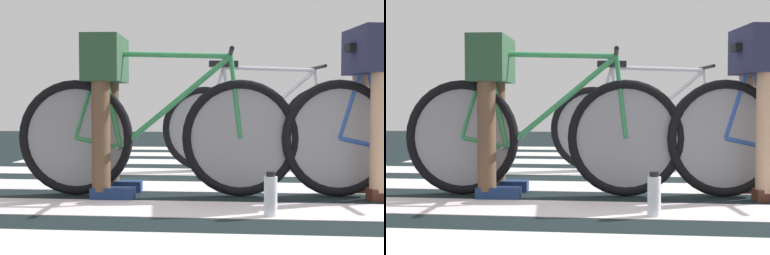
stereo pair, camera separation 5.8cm
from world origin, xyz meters
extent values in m
cube|color=black|center=(0.00, 0.00, 0.01)|extent=(18.00, 14.00, 0.02)
cube|color=silver|center=(-0.02, -1.67, 0.02)|extent=(5.20, 0.44, 0.00)
cube|color=silver|center=(0.00, -0.92, 0.02)|extent=(5.20, 0.44, 0.00)
cube|color=silver|center=(-0.11, -0.15, 0.02)|extent=(5.20, 0.44, 0.00)
cube|color=silver|center=(-0.09, 0.61, 0.02)|extent=(5.20, 0.44, 0.00)
cube|color=silver|center=(0.13, 1.37, 0.02)|extent=(5.20, 0.44, 0.00)
cube|color=silver|center=(-0.01, 2.12, 0.02)|extent=(5.20, 0.44, 0.00)
cube|color=silver|center=(-0.02, 2.90, 0.02)|extent=(5.20, 0.44, 0.00)
torus|color=black|center=(-1.30, -0.53, 0.38)|extent=(0.72, 0.09, 0.72)
torus|color=black|center=(-0.28, -0.49, 0.38)|extent=(0.72, 0.09, 0.72)
cylinder|color=gray|center=(-1.30, -0.53, 0.38)|extent=(0.61, 0.03, 0.61)
cylinder|color=gray|center=(-0.28, -0.49, 0.38)|extent=(0.61, 0.03, 0.61)
cylinder|color=#348A51|center=(-0.74, -0.51, 0.89)|extent=(0.80, 0.07, 0.05)
cylinder|color=#348A51|center=(-0.68, -0.51, 0.60)|extent=(0.70, 0.06, 0.59)
cylinder|color=#348A51|center=(-1.08, -0.52, 0.61)|extent=(0.15, 0.04, 0.59)
cylinder|color=#348A51|center=(-1.16, -0.53, 0.35)|extent=(0.29, 0.04, 0.09)
cylinder|color=#348A51|center=(-1.22, -0.53, 0.64)|extent=(0.19, 0.03, 0.53)
cylinder|color=#348A51|center=(-0.31, -0.49, 0.63)|extent=(0.09, 0.03, 0.50)
cube|color=black|center=(-1.14, -0.53, 0.93)|extent=(0.24, 0.10, 0.05)
cylinder|color=black|center=(-0.34, -0.49, 0.90)|extent=(0.05, 0.52, 0.03)
cylinder|color=#4C4C51|center=(-1.02, -0.52, 0.32)|extent=(0.03, 0.34, 0.02)
cylinder|color=brown|center=(-1.11, -0.38, 0.52)|extent=(0.11, 0.11, 0.89)
cylinder|color=brown|center=(-1.10, -0.66, 0.52)|extent=(0.11, 0.11, 0.89)
cube|color=#294B31|center=(-1.11, -0.52, 0.86)|extent=(0.24, 0.42, 0.28)
cube|color=navy|center=(-1.04, -0.38, 0.06)|extent=(0.26, 0.11, 0.07)
cube|color=navy|center=(-1.03, -0.66, 0.06)|extent=(0.26, 0.11, 0.07)
torus|color=black|center=(0.33, -0.45, 0.38)|extent=(0.72, 0.17, 0.72)
cylinder|color=gray|center=(0.33, -0.45, 0.38)|extent=(0.60, 0.11, 0.61)
cylinder|color=#2A50AA|center=(0.54, -0.41, 0.61)|extent=(0.16, 0.06, 0.59)
cylinder|color=#2A50AA|center=(0.46, -0.42, 0.35)|extent=(0.29, 0.07, 0.09)
cylinder|color=#2A50AA|center=(0.40, -0.43, 0.64)|extent=(0.19, 0.06, 0.53)
cube|color=black|center=(0.48, -0.42, 0.93)|extent=(0.25, 0.13, 0.05)
cylinder|color=#4C4C51|center=(0.60, -0.40, 0.32)|extent=(0.08, 0.34, 0.02)
cylinder|color=tan|center=(0.49, -0.28, 0.54)|extent=(0.11, 0.11, 0.94)
cylinder|color=tan|center=(0.54, -0.55, 0.54)|extent=(0.11, 0.11, 0.94)
cube|color=#262848|center=(0.51, -0.42, 0.91)|extent=(0.28, 0.44, 0.28)
cube|color=#50281E|center=(0.56, -0.27, 0.06)|extent=(0.27, 0.14, 0.07)
torus|color=black|center=(-0.58, 0.73, 0.38)|extent=(0.71, 0.18, 0.72)
torus|color=black|center=(0.43, 0.91, 0.38)|extent=(0.71, 0.18, 0.72)
cylinder|color=gray|center=(-0.58, 0.73, 0.38)|extent=(0.60, 0.11, 0.61)
cylinder|color=gray|center=(0.43, 0.91, 0.38)|extent=(0.60, 0.11, 0.61)
cylinder|color=#B0B3BE|center=(-0.03, 0.83, 0.89)|extent=(0.79, 0.17, 0.05)
cylinder|color=#B0B3BE|center=(0.03, 0.84, 0.60)|extent=(0.70, 0.16, 0.59)
cylinder|color=#B0B3BE|center=(-0.36, 0.77, 0.61)|extent=(0.16, 0.06, 0.59)
cylinder|color=#B0B3BE|center=(-0.44, 0.76, 0.35)|extent=(0.29, 0.08, 0.09)
cylinder|color=#B0B3BE|center=(-0.50, 0.75, 0.64)|extent=(0.19, 0.06, 0.53)
cylinder|color=#B0B3BE|center=(0.40, 0.91, 0.63)|extent=(0.09, 0.04, 0.50)
cube|color=black|center=(-0.42, 0.76, 0.93)|extent=(0.25, 0.13, 0.05)
cylinder|color=black|center=(0.37, 0.90, 0.90)|extent=(0.12, 0.52, 0.03)
cylinder|color=#4C4C51|center=(-0.30, 0.78, 0.32)|extent=(0.08, 0.34, 0.02)
cylinder|color=white|center=(-0.13, -1.06, 0.12)|extent=(0.07, 0.07, 0.20)
cylinder|color=black|center=(-0.13, -1.06, 0.24)|extent=(0.05, 0.05, 0.02)
camera|label=1|loc=(-0.28, -3.69, 0.58)|focal=48.79mm
camera|label=2|loc=(-0.23, -3.69, 0.58)|focal=48.79mm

